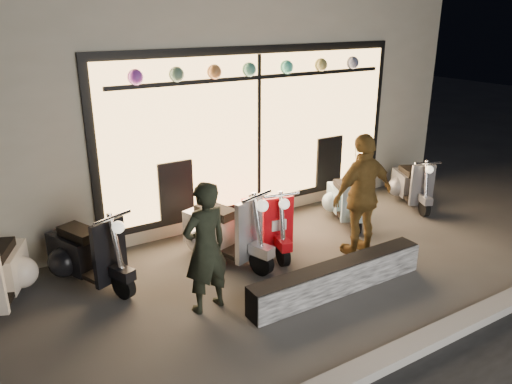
% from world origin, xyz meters
% --- Properties ---
extents(ground, '(40.00, 40.00, 0.00)m').
position_xyz_m(ground, '(0.00, 0.00, 0.00)').
color(ground, '#383533').
rests_on(ground, ground).
extents(kerb, '(40.00, 0.25, 0.12)m').
position_xyz_m(kerb, '(0.00, -2.00, 0.06)').
color(kerb, slate).
rests_on(kerb, ground).
extents(shop_building, '(10.20, 6.23, 4.20)m').
position_xyz_m(shop_building, '(0.00, 4.98, 2.10)').
color(shop_building, beige).
rests_on(shop_building, ground).
extents(graffiti_barrier, '(2.56, 0.28, 0.40)m').
position_xyz_m(graffiti_barrier, '(0.38, -0.65, 0.20)').
color(graffiti_barrier, black).
rests_on(graffiti_barrier, ground).
extents(scooter_silver, '(0.79, 1.51, 1.08)m').
position_xyz_m(scooter_silver, '(-0.45, 0.98, 0.44)').
color(scooter_silver, black).
rests_on(scooter_silver, ground).
extents(scooter_red, '(0.64, 1.41, 1.00)m').
position_xyz_m(scooter_red, '(0.33, 1.01, 0.40)').
color(scooter_red, black).
rests_on(scooter_red, ground).
extents(scooter_black, '(0.83, 1.43, 1.04)m').
position_xyz_m(scooter_black, '(-2.27, 1.33, 0.42)').
color(scooter_black, black).
rests_on(scooter_black, ground).
extents(scooter_blue, '(0.71, 1.22, 0.89)m').
position_xyz_m(scooter_blue, '(2.05, 1.15, 0.36)').
color(scooter_blue, black).
rests_on(scooter_blue, ground).
extents(scooter_grey, '(0.77, 1.26, 0.92)m').
position_xyz_m(scooter_grey, '(3.59, 1.09, 0.37)').
color(scooter_grey, black).
rests_on(scooter_grey, ground).
extents(man, '(0.64, 0.47, 1.60)m').
position_xyz_m(man, '(-1.20, -0.12, 0.80)').
color(man, black).
rests_on(man, ground).
extents(woman, '(1.06, 0.44, 1.80)m').
position_xyz_m(woman, '(1.37, 0.03, 0.90)').
color(woman, brown).
rests_on(woman, ground).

